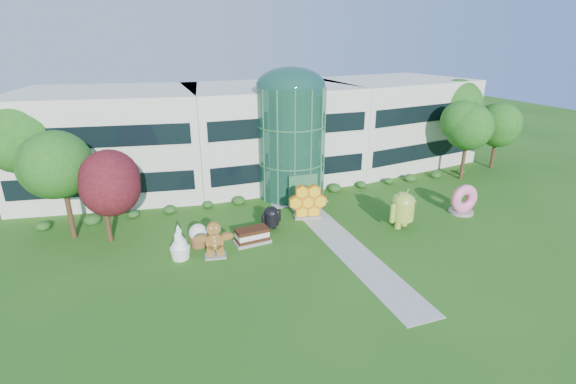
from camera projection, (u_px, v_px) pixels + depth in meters
name	position (u px, v px, depth m)	size (l,w,h in m)	color
ground	(352.00, 252.00, 28.39)	(140.00, 140.00, 0.00)	#215114
building	(270.00, 132.00, 42.58)	(46.00, 15.00, 9.30)	beige
atrium	(291.00, 143.00, 37.22)	(6.00, 6.00, 9.80)	#194738
walkway	(339.00, 239.00, 30.14)	(2.40, 20.00, 0.04)	#9E9E93
tree_red	(104.00, 202.00, 28.92)	(4.00, 4.00, 6.00)	#3F0C14
trees_backdrop	(287.00, 148.00, 38.35)	(52.00, 8.00, 8.40)	#244F13
android_green	(403.00, 207.00, 31.65)	(2.90, 1.93, 3.29)	#99B439
android_black	(271.00, 216.00, 31.38)	(1.91, 1.28, 2.17)	black
donut	(463.00, 199.00, 34.28)	(2.45, 1.17, 2.55)	#E35696
gingerbread	(214.00, 239.00, 27.39)	(2.78, 1.07, 2.56)	brown
ice_cream_sandwich	(252.00, 236.00, 29.49)	(2.52, 1.26, 1.12)	black
honeycomb	(308.00, 203.00, 33.45)	(3.22, 1.15, 2.53)	yellow
froyo	(179.00, 242.00, 27.21)	(1.41, 1.41, 2.41)	white
cupcake	(198.00, 235.00, 28.99)	(1.38, 1.38, 1.66)	white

